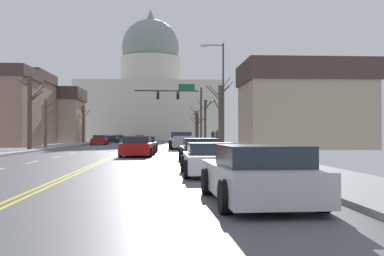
{
  "coord_description": "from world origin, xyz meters",
  "views": [
    {
      "loc": [
        3.34,
        -38.25,
        1.48
      ],
      "look_at": [
        7.41,
        31.55,
        2.3
      ],
      "focal_mm": 43.67,
      "sensor_mm": 36.0,
      "label": 1
    }
  ],
  "objects_px": {
    "sedan_oncoming_00": "(100,140)",
    "sedan_oncoming_02": "(119,139)",
    "sedan_oncoming_01": "(112,139)",
    "bicycle_parked": "(218,145)",
    "street_lamp_right": "(221,88)",
    "sedan_near_03": "(138,147)",
    "sedan_near_00": "(183,142)",
    "sedan_oncoming_03": "(139,138)",
    "sedan_near_06": "(259,175)",
    "pedestrian_01": "(213,137)",
    "sedan_near_04": "(200,151)",
    "sedan_near_02": "(145,145)",
    "pickup_truck_near_01": "(182,141)",
    "sedan_near_05": "(210,160)",
    "pedestrian_00": "(217,137)",
    "signal_gantry": "(183,102)"
  },
  "relations": [
    {
      "from": "sedan_oncoming_00",
      "to": "sedan_oncoming_02",
      "type": "distance_m",
      "value": 23.67
    },
    {
      "from": "sedan_oncoming_01",
      "to": "bicycle_parked",
      "type": "relative_size",
      "value": 2.51
    },
    {
      "from": "sedan_oncoming_02",
      "to": "street_lamp_right",
      "type": "bearing_deg",
      "value": -74.45
    },
    {
      "from": "sedan_near_03",
      "to": "sedan_oncoming_02",
      "type": "xyz_separation_m",
      "value": [
        -6.58,
        54.89,
        -0.06
      ]
    },
    {
      "from": "sedan_near_00",
      "to": "sedan_oncoming_03",
      "type": "bearing_deg",
      "value": 98.95
    },
    {
      "from": "sedan_near_06",
      "to": "sedan_oncoming_00",
      "type": "relative_size",
      "value": 0.97
    },
    {
      "from": "pedestrian_01",
      "to": "bicycle_parked",
      "type": "height_order",
      "value": "pedestrian_01"
    },
    {
      "from": "sedan_near_03",
      "to": "bicycle_parked",
      "type": "relative_size",
      "value": 2.69
    },
    {
      "from": "street_lamp_right",
      "to": "sedan_near_04",
      "type": "height_order",
      "value": "street_lamp_right"
    },
    {
      "from": "sedan_near_02",
      "to": "sedan_near_03",
      "type": "distance_m",
      "value": 6.86
    },
    {
      "from": "pickup_truck_near_01",
      "to": "sedan_near_05",
      "type": "xyz_separation_m",
      "value": [
        0.01,
        -28.21,
        -0.19
      ]
    },
    {
      "from": "sedan_near_04",
      "to": "pedestrian_00",
      "type": "xyz_separation_m",
      "value": [
        3.17,
        20.51,
        0.53
      ]
    },
    {
      "from": "sedan_near_02",
      "to": "pedestrian_01",
      "type": "height_order",
      "value": "pedestrian_01"
    },
    {
      "from": "pedestrian_01",
      "to": "pedestrian_00",
      "type": "bearing_deg",
      "value": -87.51
    },
    {
      "from": "sedan_near_02",
      "to": "sedan_oncoming_02",
      "type": "distance_m",
      "value": 48.5
    },
    {
      "from": "sedan_near_00",
      "to": "bicycle_parked",
      "type": "height_order",
      "value": "sedan_near_00"
    },
    {
      "from": "sedan_near_00",
      "to": "sedan_near_06",
      "type": "xyz_separation_m",
      "value": [
        0.03,
        -41.1,
        0.01
      ]
    },
    {
      "from": "sedan_near_06",
      "to": "sedan_oncoming_03",
      "type": "bearing_deg",
      "value": 94.75
    },
    {
      "from": "sedan_oncoming_00",
      "to": "pedestrian_00",
      "type": "distance_m",
      "value": 21.88
    },
    {
      "from": "sedan_near_04",
      "to": "sedan_oncoming_01",
      "type": "bearing_deg",
      "value": 101.44
    },
    {
      "from": "street_lamp_right",
      "to": "sedan_near_05",
      "type": "xyz_separation_m",
      "value": [
        -3.02,
        -22.09,
        -4.73
      ]
    },
    {
      "from": "pickup_truck_near_01",
      "to": "sedan_near_03",
      "type": "distance_m",
      "value": 14.74
    },
    {
      "from": "sedan_near_06",
      "to": "sedan_oncoming_03",
      "type": "height_order",
      "value": "sedan_near_06"
    },
    {
      "from": "pedestrian_01",
      "to": "sedan_near_03",
      "type": "bearing_deg",
      "value": -111.65
    },
    {
      "from": "sedan_near_03",
      "to": "sedan_near_04",
      "type": "relative_size",
      "value": 1.02
    },
    {
      "from": "sedan_near_00",
      "to": "sedan_near_02",
      "type": "height_order",
      "value": "sedan_near_02"
    },
    {
      "from": "pedestrian_01",
      "to": "bicycle_parked",
      "type": "bearing_deg",
      "value": -91.25
    },
    {
      "from": "sedan_near_03",
      "to": "pedestrian_01",
      "type": "height_order",
      "value": "pedestrian_01"
    },
    {
      "from": "sedan_near_05",
      "to": "sedan_oncoming_01",
      "type": "height_order",
      "value": "sedan_oncoming_01"
    },
    {
      "from": "sedan_oncoming_01",
      "to": "pedestrian_00",
      "type": "xyz_separation_m",
      "value": [
        13.39,
        -30.01,
        0.56
      ]
    },
    {
      "from": "sedan_near_05",
      "to": "sedan_oncoming_02",
      "type": "xyz_separation_m",
      "value": [
        -9.96,
        68.75,
        0.01
      ]
    },
    {
      "from": "sedan_near_05",
      "to": "pedestrian_00",
      "type": "height_order",
      "value": "pedestrian_00"
    },
    {
      "from": "sedan_near_03",
      "to": "bicycle_parked",
      "type": "distance_m",
      "value": 13.06
    },
    {
      "from": "signal_gantry",
      "to": "sedan_near_00",
      "type": "bearing_deg",
      "value": -92.08
    },
    {
      "from": "sedan_near_00",
      "to": "sedan_oncoming_01",
      "type": "bearing_deg",
      "value": 113.85
    },
    {
      "from": "sedan_oncoming_00",
      "to": "sedan_near_05",
      "type": "bearing_deg",
      "value": -77.33
    },
    {
      "from": "sedan_near_04",
      "to": "sedan_oncoming_02",
      "type": "height_order",
      "value": "sedan_near_04"
    },
    {
      "from": "sedan_near_04",
      "to": "sedan_oncoming_02",
      "type": "xyz_separation_m",
      "value": [
        -10.16,
        61.39,
        -0.03
      ]
    },
    {
      "from": "sedan_near_03",
      "to": "sedan_near_04",
      "type": "height_order",
      "value": "sedan_near_03"
    },
    {
      "from": "sedan_near_00",
      "to": "pedestrian_00",
      "type": "relative_size",
      "value": 2.46
    },
    {
      "from": "sedan_near_00",
      "to": "pickup_truck_near_01",
      "type": "bearing_deg",
      "value": -93.25
    },
    {
      "from": "signal_gantry",
      "to": "pedestrian_01",
      "type": "distance_m",
      "value": 9.0
    },
    {
      "from": "street_lamp_right",
      "to": "signal_gantry",
      "type": "bearing_deg",
      "value": 99.06
    },
    {
      "from": "pedestrian_00",
      "to": "bicycle_parked",
      "type": "distance_m",
      "value": 2.77
    },
    {
      "from": "sedan_near_00",
      "to": "bicycle_parked",
      "type": "bearing_deg",
      "value": -73.22
    },
    {
      "from": "sedan_near_06",
      "to": "bicycle_parked",
      "type": "relative_size",
      "value": 2.49
    },
    {
      "from": "sedan_near_03",
      "to": "sedan_oncoming_03",
      "type": "xyz_separation_m",
      "value": [
        -3.46,
        66.14,
        -0.06
      ]
    },
    {
      "from": "street_lamp_right",
      "to": "sedan_oncoming_02",
      "type": "bearing_deg",
      "value": 105.55
    },
    {
      "from": "sedan_oncoming_02",
      "to": "sedan_oncoming_03",
      "type": "xyz_separation_m",
      "value": [
        3.13,
        11.25,
        0.0
      ]
    },
    {
      "from": "sedan_near_02",
      "to": "sedan_oncoming_00",
      "type": "relative_size",
      "value": 0.98
    }
  ]
}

